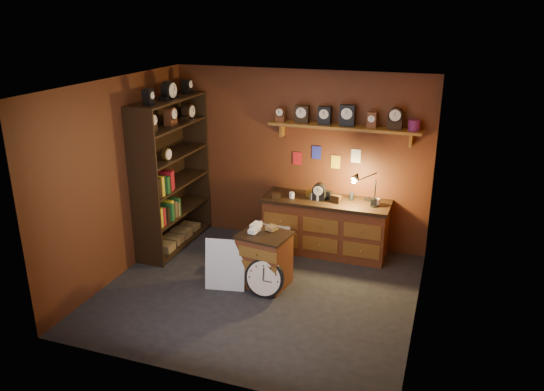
{
  "coord_description": "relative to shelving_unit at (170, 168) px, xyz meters",
  "views": [
    {
      "loc": [
        2.2,
        -5.76,
        3.54
      ],
      "look_at": [
        0.07,
        0.35,
        1.24
      ],
      "focal_mm": 35.0,
      "sensor_mm": 36.0,
      "label": 1
    }
  ],
  "objects": [
    {
      "name": "room_shell",
      "position": [
        1.84,
        -0.87,
        0.47
      ],
      "size": [
        4.02,
        3.62,
        2.71
      ],
      "color": "#562914",
      "rests_on": "ground"
    },
    {
      "name": "floor_box_a",
      "position": [
        1.15,
        -0.57,
        -1.17
      ],
      "size": [
        0.28,
        0.24,
        0.17
      ],
      "primitive_type": "cube",
      "rotation": [
        0.0,
        0.0,
        -0.04
      ],
      "color": "brown",
      "rests_on": "ground"
    },
    {
      "name": "mini_fridge",
      "position": [
        1.63,
        0.15,
        -1.02
      ],
      "size": [
        0.58,
        0.6,
        0.47
      ],
      "rotation": [
        0.0,
        0.0,
        0.35
      ],
      "color": "silver",
      "rests_on": "ground"
    },
    {
      "name": "white_panel",
      "position": [
        1.34,
        -1.03,
        -1.25
      ],
      "size": [
        0.55,
        0.24,
        0.7
      ],
      "primitive_type": "cube",
      "rotation": [
        -0.17,
        0.0,
        0.19
      ],
      "color": "silver",
      "rests_on": "ground"
    },
    {
      "name": "workbench",
      "position": [
        2.32,
        0.49,
        -0.78
      ],
      "size": [
        1.89,
        0.66,
        1.36
      ],
      "color": "brown",
      "rests_on": "ground"
    },
    {
      "name": "floor_box_c",
      "position": [
        1.55,
        -0.39,
        -1.16
      ],
      "size": [
        0.32,
        0.31,
        0.18
      ],
      "primitive_type": "cube",
      "rotation": [
        0.0,
        0.0,
        0.59
      ],
      "color": "brown",
      "rests_on": "ground"
    },
    {
      "name": "big_round_clock",
      "position": [
        1.9,
        -1.04,
        -1.0
      ],
      "size": [
        0.52,
        0.17,
        0.52
      ],
      "color": "black",
      "rests_on": "ground"
    },
    {
      "name": "low_cabinet",
      "position": [
        1.8,
        -0.76,
        -0.85
      ],
      "size": [
        0.72,
        0.64,
        0.83
      ],
      "rotation": [
        0.0,
        0.0,
        -0.15
      ],
      "color": "brown",
      "rests_on": "ground"
    },
    {
      "name": "floor_box_b",
      "position": [
        1.19,
        -0.81,
        -1.19
      ],
      "size": [
        0.3,
        0.31,
        0.12
      ],
      "primitive_type": "cube",
      "rotation": [
        0.0,
        0.0,
        -0.61
      ],
      "color": "white",
      "rests_on": "ground"
    },
    {
      "name": "floor",
      "position": [
        1.79,
        -0.98,
        -1.25
      ],
      "size": [
        4.0,
        4.0,
        0.0
      ],
      "primitive_type": "plane",
      "color": "black",
      "rests_on": "ground"
    },
    {
      "name": "shelving_unit",
      "position": [
        0.0,
        0.0,
        0.0
      ],
      "size": [
        0.47,
        1.6,
        2.58
      ],
      "color": "black",
      "rests_on": "ground"
    }
  ]
}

